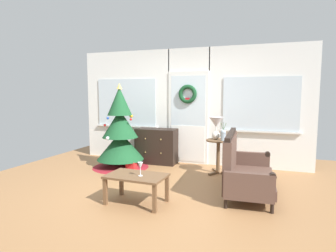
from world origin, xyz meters
The scene contains 11 objects.
ground_plane centered at (0.00, 0.00, 0.00)m, with size 6.76×6.76×0.00m, color #996B42.
back_wall_with_door centered at (0.00, 2.08, 1.28)m, with size 5.20×0.19×2.55m.
christmas_tree centered at (-1.25, 1.20, 0.67)m, with size 1.19×1.19×1.77m.
dresser_cabinet centered at (-0.66, 1.79, 0.39)m, with size 0.91×0.46×0.78m.
settee_sofa centered at (1.34, 0.41, 0.38)m, with size 0.79×1.55×0.96m.
side_table centered at (0.79, 1.41, 0.48)m, with size 0.50×0.48×0.67m.
table_lamp centered at (0.73, 1.45, 0.95)m, with size 0.28×0.28×0.44m.
flower_vase centered at (0.89, 1.35, 0.78)m, with size 0.11×0.10×0.35m.
coffee_table centered at (-0.05, -0.53, 0.35)m, with size 0.86×0.55×0.41m.
wine_glass centered at (0.03, -0.55, 0.55)m, with size 0.08×0.08×0.20m.
gift_box centered at (-0.91, 1.04, 0.09)m, with size 0.18×0.17×0.18m, color red.
Camera 1 is at (1.70, -4.14, 1.56)m, focal length 30.85 mm.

